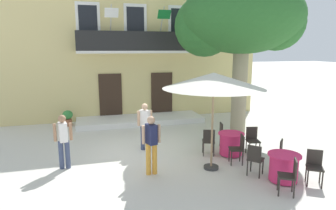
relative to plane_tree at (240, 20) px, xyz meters
name	(u,v)px	position (x,y,z in m)	size (l,w,h in m)	color
ground_plane	(146,151)	(-4.07, -1.18, -4.61)	(120.00, 120.00, 0.00)	beige
building_facade	(130,44)	(-3.52, 5.81, -0.86)	(13.00, 5.09, 7.50)	#DBC67F
entrance_step_platform	(140,120)	(-3.52, 2.91, -4.49)	(5.94, 1.83, 0.25)	silver
plane_tree	(240,20)	(0.00, 0.00, 0.00)	(4.97, 4.36, 6.20)	gray
cafe_table_near_tree	(231,144)	(-1.41, -2.29, -4.22)	(0.86, 0.86, 0.76)	#E52D66
cafe_chair_near_tree_0	(209,140)	(-2.14, -2.13, -4.08)	(0.51, 0.51, 0.91)	#2D2823
cafe_chair_near_tree_1	(239,147)	(-1.53, -3.04, -4.08)	(0.49, 0.49, 0.91)	#2D2823
cafe_chair_near_tree_2	(252,139)	(-0.66, -2.38, -4.08)	(0.47, 0.47, 0.91)	#2D2823
cafe_chair_near_tree_3	(224,133)	(-1.30, -1.55, -4.08)	(0.48, 0.48, 0.91)	#2D2823
cafe_table_middle	(284,167)	(-0.99, -4.48, -4.22)	(0.86, 0.86, 0.76)	#E52D66
cafe_chair_middle_0	(285,153)	(-0.53, -3.88, -4.08)	(0.57, 0.57, 0.91)	#2D2823
cafe_chair_middle_1	(255,158)	(-1.55, -3.97, -4.08)	(0.57, 0.57, 0.91)	#2D2823
cafe_chair_middle_2	(290,174)	(-1.32, -5.15, -4.08)	(0.55, 0.55, 0.91)	#2D2823
cafe_chair_middle_3	(315,165)	(-0.32, -4.83, -4.08)	(0.55, 0.55, 0.91)	#2D2823
cafe_umbrella	(214,81)	(-2.50, -3.18, -2.00)	(2.90, 2.90, 2.85)	#997A56
ground_planter_left	(68,117)	(-6.84, 3.15, -4.20)	(0.46, 0.46, 0.72)	#995638
pedestrian_near_entrance	(145,124)	(-4.05, -0.99, -3.68)	(0.53, 0.39, 1.65)	#384260
pedestrian_mid_plaza	(63,139)	(-6.68, -1.99, -3.69)	(0.53, 0.38, 1.63)	#384260
pedestrian_by_tree	(151,142)	(-4.29, -3.08, -3.66)	(0.53, 0.39, 1.69)	gold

